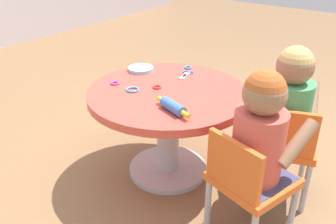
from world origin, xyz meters
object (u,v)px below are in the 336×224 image
child_chair_right (283,144)px  rolling_pin (173,107)px  craft_table (168,113)px  seated_child_right (290,99)px  craft_scissors (187,74)px  child_chair_left (248,181)px  seated_child_left (260,131)px

child_chair_right → rolling_pin: rolling_pin is taller
child_chair_right → rolling_pin: (-0.35, 0.41, 0.22)m
craft_table → seated_child_right: seated_child_right is taller
rolling_pin → craft_scissors: (0.42, 0.21, -0.02)m
child_chair_left → seated_child_right: 0.46m
rolling_pin → craft_scissors: bearing=26.5°
seated_child_left → seated_child_right: 0.36m
child_chair_left → seated_child_left: (0.04, -0.01, 0.23)m
craft_table → craft_scissors: 0.28m
child_chair_left → seated_child_left: 0.23m
child_chair_right → seated_child_right: size_ratio=1.05×
craft_table → craft_scissors: size_ratio=5.92×
seated_child_right → craft_table: bearing=110.2°
craft_table → rolling_pin: rolling_pin is taller
craft_scissors → craft_table: bearing=-168.7°
child_chair_left → child_chair_right: same height
seated_child_left → rolling_pin: (-0.02, 0.41, -0.00)m
craft_table → child_chair_right: size_ratio=1.55×
child_chair_left → rolling_pin: 0.46m
child_chair_left → craft_scissors: (0.44, 0.61, 0.20)m
child_chair_right → seated_child_right: 0.23m
craft_scissors → rolling_pin: bearing=-153.5°
seated_child_right → seated_child_left: bearing=-177.6°
rolling_pin → seated_child_right: bearing=-45.7°
child_chair_right → rolling_pin: 0.58m
child_chair_left → seated_child_right: size_ratio=1.05×
child_chair_left → rolling_pin: rolling_pin is taller
craft_table → rolling_pin: size_ratio=3.68×
child_chair_right → craft_scissors: size_ratio=3.82×
rolling_pin → child_chair_left: bearing=-92.3°
seated_child_right → child_chair_right: bearing=-160.3°
child_chair_right → seated_child_right: bearing=19.7°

